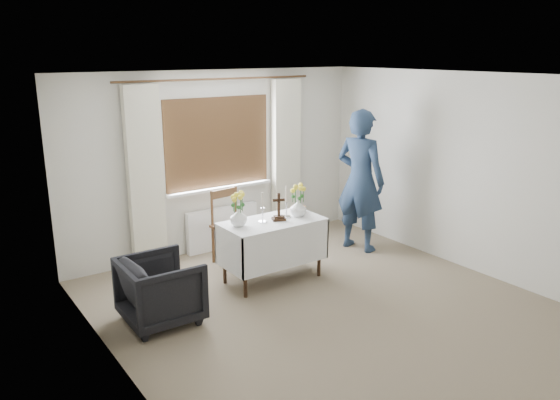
# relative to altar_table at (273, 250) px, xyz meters

# --- Properties ---
(ground) EXTENTS (5.00, 5.00, 0.00)m
(ground) POSITION_rel_altar_table_xyz_m (0.05, -1.07, -0.38)
(ground) COLOR gray
(ground) RESTS_ON ground
(altar_table) EXTENTS (1.24, 0.64, 0.76)m
(altar_table) POSITION_rel_altar_table_xyz_m (0.00, 0.00, 0.00)
(altar_table) COLOR white
(altar_table) RESTS_ON ground
(wooden_chair) EXTENTS (0.51, 0.51, 0.99)m
(wooden_chair) POSITION_rel_altar_table_xyz_m (-0.11, 0.75, 0.11)
(wooden_chair) COLOR #54341C
(wooden_chair) RESTS_ON ground
(armchair) EXTENTS (0.78, 0.76, 0.70)m
(armchair) POSITION_rel_altar_table_xyz_m (-1.55, -0.23, -0.03)
(armchair) COLOR black
(armchair) RESTS_ON ground
(person) EXTENTS (0.66, 0.83, 1.99)m
(person) POSITION_rel_altar_table_xyz_m (1.63, 0.22, 0.61)
(person) COLOR navy
(person) RESTS_ON ground
(radiator) EXTENTS (1.10, 0.10, 0.60)m
(radiator) POSITION_rel_altar_table_xyz_m (0.05, 1.35, -0.08)
(radiator) COLOR white
(radiator) RESTS_ON ground
(wooden_cross) EXTENTS (0.19, 0.16, 0.34)m
(wooden_cross) POSITION_rel_altar_table_xyz_m (0.07, -0.03, 0.55)
(wooden_cross) COLOR black
(wooden_cross) RESTS_ON altar_table
(candlestick_left) EXTENTS (0.13, 0.13, 0.37)m
(candlestick_left) POSITION_rel_altar_table_xyz_m (-0.13, 0.02, 0.57)
(candlestick_left) COLOR white
(candlestick_left) RESTS_ON altar_table
(candlestick_right) EXTENTS (0.13, 0.13, 0.39)m
(candlestick_right) POSITION_rel_altar_table_xyz_m (0.23, 0.03, 0.58)
(candlestick_right) COLOR white
(candlestick_right) RESTS_ON altar_table
(flower_vase_left) EXTENTS (0.22, 0.22, 0.21)m
(flower_vase_left) POSITION_rel_altar_table_xyz_m (-0.43, 0.07, 0.49)
(flower_vase_left) COLOR white
(flower_vase_left) RESTS_ON altar_table
(flower_vase_right) EXTENTS (0.23, 0.23, 0.21)m
(flower_vase_right) POSITION_rel_altar_table_xyz_m (0.37, -0.02, 0.49)
(flower_vase_right) COLOR white
(flower_vase_right) RESTS_ON altar_table
(wicker_basket) EXTENTS (0.24, 0.24, 0.07)m
(wicker_basket) POSITION_rel_altar_table_xyz_m (0.48, 0.13, 0.42)
(wicker_basket) COLOR brown
(wicker_basket) RESTS_ON altar_table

